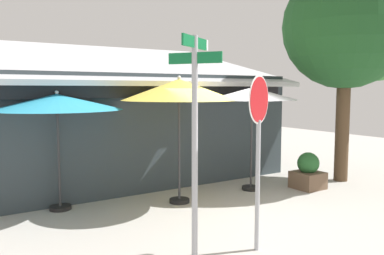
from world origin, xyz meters
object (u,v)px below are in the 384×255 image
(stop_sign, at_px, (258,131))
(patio_umbrella_mustard_center, at_px, (179,90))
(patio_umbrella_ivory_right, at_px, (252,95))
(shade_tree, at_px, (354,30))
(street_sign_post, at_px, (195,125))
(sidewalk_planter, at_px, (308,173))
(patio_umbrella_teal_left, at_px, (57,103))

(stop_sign, bearing_deg, patio_umbrella_mustard_center, 83.53)
(patio_umbrella_ivory_right, distance_m, shade_tree, 3.45)
(street_sign_post, height_order, stop_sign, street_sign_post)
(street_sign_post, distance_m, sidewalk_planter, 5.19)
(stop_sign, xyz_separation_m, patio_umbrella_teal_left, (-2.01, 3.76, 0.35))
(sidewalk_planter, bearing_deg, shade_tree, 0.50)
(street_sign_post, bearing_deg, shade_tree, 16.59)
(patio_umbrella_mustard_center, xyz_separation_m, patio_umbrella_ivory_right, (2.06, -0.00, -0.11))
(patio_umbrella_ivory_right, bearing_deg, patio_umbrella_mustard_center, 179.98)
(street_sign_post, relative_size, patio_umbrella_ivory_right, 1.25)
(street_sign_post, height_order, patio_umbrella_mustard_center, street_sign_post)
(patio_umbrella_teal_left, bearing_deg, street_sign_post, -72.36)
(patio_umbrella_mustard_center, relative_size, sidewalk_planter, 3.04)
(shade_tree, bearing_deg, patio_umbrella_ivory_right, 167.16)
(stop_sign, relative_size, patio_umbrella_ivory_right, 1.04)
(shade_tree, xyz_separation_m, sidewalk_planter, (-1.64, -0.01, -3.64))
(stop_sign, relative_size, shade_tree, 0.47)
(patio_umbrella_teal_left, bearing_deg, sidewalk_planter, -15.46)
(patio_umbrella_teal_left, bearing_deg, shade_tree, -12.00)
(street_sign_post, relative_size, patio_umbrella_mustard_center, 1.17)
(street_sign_post, bearing_deg, sidewalk_planter, 21.87)
(stop_sign, xyz_separation_m, sidewalk_planter, (3.67, 2.18, -1.46))
(patio_umbrella_mustard_center, bearing_deg, stop_sign, -96.47)
(patio_umbrella_teal_left, xyz_separation_m, sidewalk_planter, (5.68, -1.57, -1.81))
(shade_tree, relative_size, sidewalk_planter, 6.34)
(patio_umbrella_mustard_center, distance_m, sidewalk_planter, 3.99)
(shade_tree, bearing_deg, stop_sign, -157.55)
(stop_sign, bearing_deg, sidewalk_planter, 30.73)
(shade_tree, bearing_deg, patio_umbrella_teal_left, 168.00)
(patio_umbrella_mustard_center, height_order, shade_tree, shade_tree)
(street_sign_post, bearing_deg, patio_umbrella_ivory_right, 37.32)
(street_sign_post, distance_m, shade_tree, 6.84)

